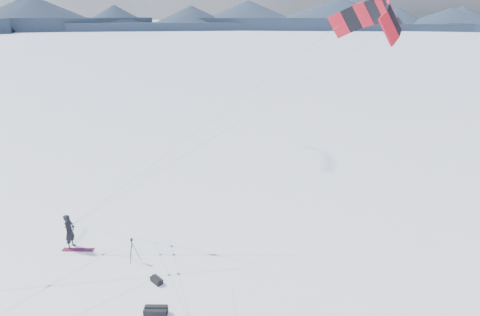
{
  "coord_description": "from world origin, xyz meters",
  "views": [
    {
      "loc": [
        5.31,
        -16.01,
        11.87
      ],
      "look_at": [
        6.08,
        3.86,
        4.71
      ],
      "focal_mm": 30.0,
      "sensor_mm": 36.0,
      "label": 1
    }
  ],
  "objects_px": {
    "snowboard": "(78,250)",
    "tripod": "(132,246)",
    "gear_bag_a": "(156,311)",
    "snowkiter": "(72,247)",
    "gear_bag_b": "(157,280)"
  },
  "relations": [
    {
      "from": "snowboard",
      "to": "tripod",
      "type": "height_order",
      "value": "tripod"
    },
    {
      "from": "tripod",
      "to": "gear_bag_a",
      "type": "bearing_deg",
      "value": -80.0
    },
    {
      "from": "snowkiter",
      "to": "gear_bag_a",
      "type": "bearing_deg",
      "value": -124.89
    },
    {
      "from": "snowboard",
      "to": "gear_bag_b",
      "type": "distance_m",
      "value": 5.47
    },
    {
      "from": "snowkiter",
      "to": "snowboard",
      "type": "relative_size",
      "value": 1.16
    },
    {
      "from": "gear_bag_a",
      "to": "gear_bag_b",
      "type": "distance_m",
      "value": 2.19
    },
    {
      "from": "tripod",
      "to": "gear_bag_b",
      "type": "distance_m",
      "value": 2.47
    },
    {
      "from": "tripod",
      "to": "gear_bag_b",
      "type": "xyz_separation_m",
      "value": [
        1.46,
        -1.86,
        -0.68
      ]
    },
    {
      "from": "tripod",
      "to": "gear_bag_a",
      "type": "distance_m",
      "value": 4.44
    },
    {
      "from": "snowboard",
      "to": "gear_bag_b",
      "type": "bearing_deg",
      "value": -28.4
    },
    {
      "from": "snowkiter",
      "to": "gear_bag_b",
      "type": "bearing_deg",
      "value": -112.28
    },
    {
      "from": "gear_bag_b",
      "to": "snowboard",
      "type": "bearing_deg",
      "value": -164.7
    },
    {
      "from": "snowkiter",
      "to": "tripod",
      "type": "bearing_deg",
      "value": -100.52
    },
    {
      "from": "snowkiter",
      "to": "gear_bag_a",
      "type": "height_order",
      "value": "snowkiter"
    },
    {
      "from": "snowboard",
      "to": "tripod",
      "type": "distance_m",
      "value": 3.42
    }
  ]
}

